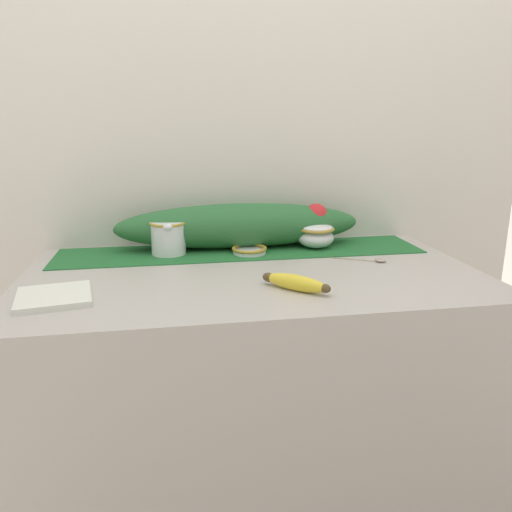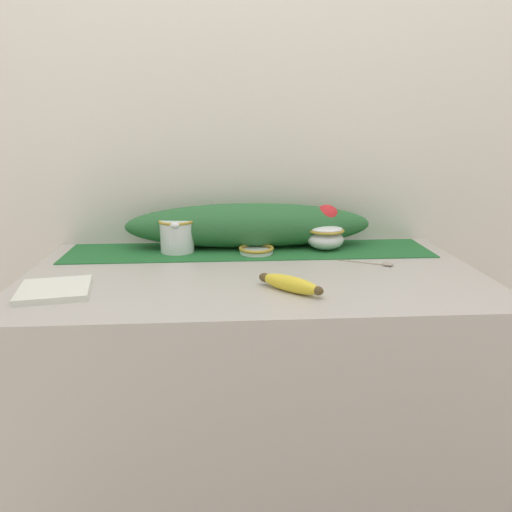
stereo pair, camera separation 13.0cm
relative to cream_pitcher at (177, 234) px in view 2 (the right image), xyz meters
name	(u,v)px [view 2 (the right image)]	position (x,y,z in m)	size (l,w,h in m)	color
countertop	(254,423)	(0.22, -0.22, -0.52)	(1.21, 0.68, 0.93)	#B7B2AD
back_wall	(247,159)	(0.22, 0.14, 0.21)	(2.01, 0.04, 2.40)	silver
table_runner	(249,251)	(0.22, 0.00, -0.05)	(1.11, 0.23, 0.00)	#236B33
cream_pitcher	(177,234)	(0.00, 0.00, 0.00)	(0.11, 0.13, 0.10)	white
sugar_bowl	(325,236)	(0.46, 0.00, -0.01)	(0.12, 0.12, 0.10)	white
small_dish	(256,250)	(0.24, -0.04, -0.04)	(0.11, 0.11, 0.02)	white
banana	(290,284)	(0.30, -0.38, -0.04)	(0.15, 0.14, 0.04)	yellow
spoon	(383,264)	(0.58, -0.18, -0.05)	(0.15, 0.08, 0.01)	#A89E89
napkin_stack	(54,290)	(-0.26, -0.35, -0.05)	(0.16, 0.16, 0.01)	white
poinsettia_garland	(249,225)	(0.22, 0.04, 0.02)	(0.77, 0.15, 0.14)	#2D6B38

